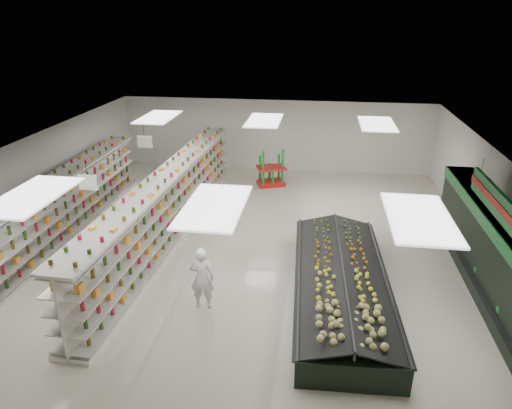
% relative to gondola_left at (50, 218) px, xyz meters
% --- Properties ---
extents(floor, '(16.00, 16.00, 0.00)m').
position_rel_gondola_left_xyz_m(floor, '(6.05, 0.55, -0.92)').
color(floor, beige).
rests_on(floor, ground).
extents(ceiling, '(14.00, 16.00, 0.02)m').
position_rel_gondola_left_xyz_m(ceiling, '(6.05, 0.55, 2.28)').
color(ceiling, white).
rests_on(ceiling, wall_back).
extents(wall_back, '(14.00, 0.02, 3.20)m').
position_rel_gondola_left_xyz_m(wall_back, '(6.05, 8.55, 0.68)').
color(wall_back, silver).
rests_on(wall_back, floor).
extents(wall_left, '(0.02, 16.00, 3.20)m').
position_rel_gondola_left_xyz_m(wall_left, '(-0.95, 0.55, 0.68)').
color(wall_left, silver).
rests_on(wall_left, floor).
extents(wall_right, '(0.02, 16.00, 3.20)m').
position_rel_gondola_left_xyz_m(wall_right, '(13.05, 0.55, 0.68)').
color(wall_right, silver).
rests_on(wall_right, floor).
extents(produce_wall_case, '(0.93, 8.00, 2.20)m').
position_rel_gondola_left_xyz_m(produce_wall_case, '(12.58, -0.95, 0.32)').
color(produce_wall_case, black).
rests_on(produce_wall_case, floor).
extents(aisle_sign_near, '(0.52, 0.06, 0.75)m').
position_rel_gondola_left_xyz_m(aisle_sign_near, '(2.25, -1.45, 1.83)').
color(aisle_sign_near, white).
rests_on(aisle_sign_near, ceiling).
extents(aisle_sign_far, '(0.52, 0.06, 0.75)m').
position_rel_gondola_left_xyz_m(aisle_sign_far, '(2.25, 2.55, 1.83)').
color(aisle_sign_far, white).
rests_on(aisle_sign_far, ceiling).
extents(hortifruti_banner, '(0.12, 3.20, 0.95)m').
position_rel_gondola_left_xyz_m(hortifruti_banner, '(12.30, -0.95, 1.73)').
color(hortifruti_banner, '#1D6D31').
rests_on(hortifruti_banner, ceiling).
extents(gondola_left, '(1.01, 11.63, 2.01)m').
position_rel_gondola_left_xyz_m(gondola_left, '(0.00, 0.00, 0.00)').
color(gondola_left, silver).
rests_on(gondola_left, floor).
extents(gondola_center, '(1.38, 12.32, 2.13)m').
position_rel_gondola_left_xyz_m(gondola_center, '(3.39, 1.25, 0.05)').
color(gondola_center, silver).
rests_on(gondola_center, floor).
extents(produce_island, '(2.62, 6.55, 0.96)m').
position_rel_gondola_left_xyz_m(produce_island, '(8.82, -1.62, -0.49)').
color(produce_island, black).
rests_on(produce_island, floor).
extents(soda_endcap, '(1.35, 1.15, 1.47)m').
position_rel_gondola_left_xyz_m(soda_endcap, '(6.14, 6.35, -0.21)').
color(soda_endcap, '#AF1814').
rests_on(soda_endcap, floor).
extents(shopper_main, '(0.61, 0.41, 1.64)m').
position_rel_gondola_left_xyz_m(shopper_main, '(5.44, -2.51, -0.10)').
color(shopper_main, silver).
rests_on(shopper_main, floor).
extents(shopper_background, '(0.74, 0.88, 1.54)m').
position_rel_gondola_left_xyz_m(shopper_background, '(2.76, 5.25, -0.15)').
color(shopper_background, '#937E5A').
rests_on(shopper_background, floor).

